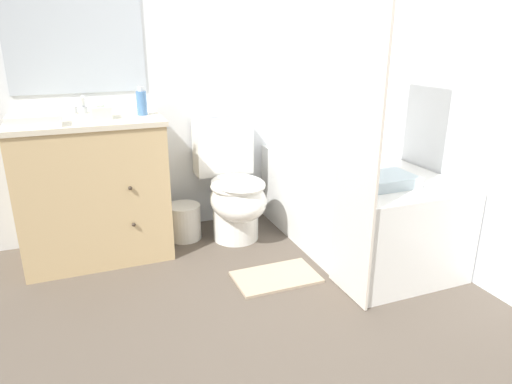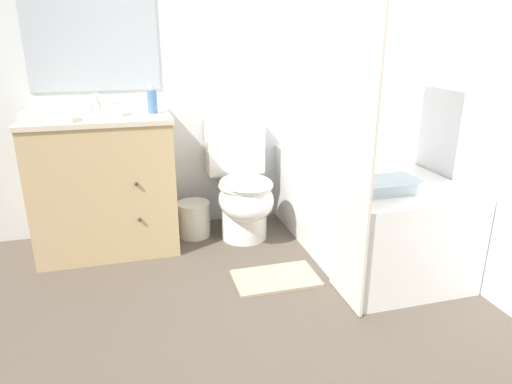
{
  "view_description": "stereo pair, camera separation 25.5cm",
  "coord_description": "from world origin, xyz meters",
  "px_view_note": "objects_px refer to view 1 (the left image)",
  "views": [
    {
      "loc": [
        -0.82,
        -1.47,
        1.37
      ],
      "look_at": [
        0.06,
        0.77,
        0.54
      ],
      "focal_mm": 32.0,
      "sensor_mm": 36.0,
      "label": 1
    },
    {
      "loc": [
        -0.57,
        -1.55,
        1.37
      ],
      "look_at": [
        0.06,
        0.77,
        0.54
      ],
      "focal_mm": 32.0,
      "sensor_mm": 36.0,
      "label": 2
    }
  ],
  "objects_px": {
    "soap_dispenser": "(142,102)",
    "bath_towel_folded": "(384,181)",
    "toilet": "(233,189)",
    "bath_mat": "(276,277)",
    "bathtub": "(352,204)",
    "hand_towel_folded": "(34,121)",
    "wastebasket": "(184,222)",
    "vanity_cabinet": "(94,187)",
    "sink_faucet": "(83,108)",
    "tissue_box": "(101,112)"
  },
  "relations": [
    {
      "from": "soap_dispenser",
      "to": "bath_towel_folded",
      "type": "distance_m",
      "value": 1.53
    },
    {
      "from": "toilet",
      "to": "bath_mat",
      "type": "relative_size",
      "value": 1.63
    },
    {
      "from": "toilet",
      "to": "soap_dispenser",
      "type": "distance_m",
      "value": 0.84
    },
    {
      "from": "bath_mat",
      "to": "soap_dispenser",
      "type": "bearing_deg",
      "value": 129.74
    },
    {
      "from": "bathtub",
      "to": "bath_towel_folded",
      "type": "height_order",
      "value": "bath_towel_folded"
    },
    {
      "from": "toilet",
      "to": "hand_towel_folded",
      "type": "relative_size",
      "value": 2.87
    },
    {
      "from": "bath_towel_folded",
      "to": "bath_mat",
      "type": "xyz_separation_m",
      "value": [
        -0.58,
        0.17,
        -0.58
      ]
    },
    {
      "from": "toilet",
      "to": "wastebasket",
      "type": "distance_m",
      "value": 0.42
    },
    {
      "from": "hand_towel_folded",
      "to": "bathtub",
      "type": "bearing_deg",
      "value": -8.83
    },
    {
      "from": "vanity_cabinet",
      "to": "bath_mat",
      "type": "xyz_separation_m",
      "value": [
        0.94,
        -0.73,
        -0.45
      ]
    },
    {
      "from": "toilet",
      "to": "wastebasket",
      "type": "height_order",
      "value": "toilet"
    },
    {
      "from": "soap_dispenser",
      "to": "hand_towel_folded",
      "type": "xyz_separation_m",
      "value": [
        -0.6,
        -0.17,
        -0.05
      ]
    },
    {
      "from": "bath_towel_folded",
      "to": "bath_mat",
      "type": "relative_size",
      "value": 0.72
    },
    {
      "from": "sink_faucet",
      "to": "bathtub",
      "type": "relative_size",
      "value": 0.1
    },
    {
      "from": "vanity_cabinet",
      "to": "bath_towel_folded",
      "type": "height_order",
      "value": "vanity_cabinet"
    },
    {
      "from": "toilet",
      "to": "bath_towel_folded",
      "type": "height_order",
      "value": "toilet"
    },
    {
      "from": "soap_dispenser",
      "to": "vanity_cabinet",
      "type": "bearing_deg",
      "value": 179.6
    },
    {
      "from": "bathtub",
      "to": "tissue_box",
      "type": "height_order",
      "value": "tissue_box"
    },
    {
      "from": "soap_dispenser",
      "to": "hand_towel_folded",
      "type": "height_order",
      "value": "soap_dispenser"
    },
    {
      "from": "tissue_box",
      "to": "bathtub",
      "type": "bearing_deg",
      "value": -15.43
    },
    {
      "from": "vanity_cabinet",
      "to": "tissue_box",
      "type": "relative_size",
      "value": 6.89
    },
    {
      "from": "bath_towel_folded",
      "to": "sink_faucet",
      "type": "bearing_deg",
      "value": 144.32
    },
    {
      "from": "toilet",
      "to": "soap_dispenser",
      "type": "xyz_separation_m",
      "value": [
        -0.57,
        0.06,
        0.62
      ]
    },
    {
      "from": "sink_faucet",
      "to": "tissue_box",
      "type": "bearing_deg",
      "value": -68.17
    },
    {
      "from": "tissue_box",
      "to": "hand_towel_folded",
      "type": "bearing_deg",
      "value": -160.26
    },
    {
      "from": "toilet",
      "to": "tissue_box",
      "type": "height_order",
      "value": "tissue_box"
    },
    {
      "from": "hand_towel_folded",
      "to": "wastebasket",
      "type": "bearing_deg",
      "value": 13.15
    },
    {
      "from": "toilet",
      "to": "bath_towel_folded",
      "type": "relative_size",
      "value": 2.27
    },
    {
      "from": "soap_dispenser",
      "to": "bath_towel_folded",
      "type": "xyz_separation_m",
      "value": [
        1.18,
        -0.9,
        -0.38
      ]
    },
    {
      "from": "sink_faucet",
      "to": "soap_dispenser",
      "type": "bearing_deg",
      "value": -29.97
    },
    {
      "from": "vanity_cabinet",
      "to": "toilet",
      "type": "distance_m",
      "value": 0.92
    },
    {
      "from": "tissue_box",
      "to": "hand_towel_folded",
      "type": "distance_m",
      "value": 0.38
    },
    {
      "from": "vanity_cabinet",
      "to": "toilet",
      "type": "relative_size",
      "value": 1.12
    },
    {
      "from": "sink_faucet",
      "to": "hand_towel_folded",
      "type": "bearing_deg",
      "value": -126.36
    },
    {
      "from": "wastebasket",
      "to": "bath_towel_folded",
      "type": "distance_m",
      "value": 1.41
    },
    {
      "from": "bathtub",
      "to": "hand_towel_folded",
      "type": "height_order",
      "value": "hand_towel_folded"
    },
    {
      "from": "vanity_cabinet",
      "to": "bathtub",
      "type": "relative_size",
      "value": 0.61
    },
    {
      "from": "sink_faucet",
      "to": "tissue_box",
      "type": "height_order",
      "value": "sink_faucet"
    },
    {
      "from": "vanity_cabinet",
      "to": "bath_mat",
      "type": "bearing_deg",
      "value": -37.71
    },
    {
      "from": "tissue_box",
      "to": "bath_towel_folded",
      "type": "relative_size",
      "value": 0.37
    },
    {
      "from": "vanity_cabinet",
      "to": "wastebasket",
      "type": "bearing_deg",
      "value": 2.76
    },
    {
      "from": "toilet",
      "to": "wastebasket",
      "type": "relative_size",
      "value": 3.21
    },
    {
      "from": "soap_dispenser",
      "to": "bath_mat",
      "type": "bearing_deg",
      "value": -50.26
    },
    {
      "from": "wastebasket",
      "to": "hand_towel_folded",
      "type": "xyz_separation_m",
      "value": [
        -0.83,
        -0.19,
        0.8
      ]
    },
    {
      "from": "bathtub",
      "to": "bath_mat",
      "type": "xyz_separation_m",
      "value": [
        -0.68,
        -0.27,
        -0.28
      ]
    },
    {
      "from": "bath_towel_folded",
      "to": "bath_mat",
      "type": "distance_m",
      "value": 0.84
    },
    {
      "from": "tissue_box",
      "to": "bath_towel_folded",
      "type": "distance_m",
      "value": 1.7
    },
    {
      "from": "wastebasket",
      "to": "soap_dispenser",
      "type": "distance_m",
      "value": 0.88
    },
    {
      "from": "sink_faucet",
      "to": "wastebasket",
      "type": "relative_size",
      "value": 0.57
    },
    {
      "from": "sink_faucet",
      "to": "soap_dispenser",
      "type": "relative_size",
      "value": 0.8
    }
  ]
}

